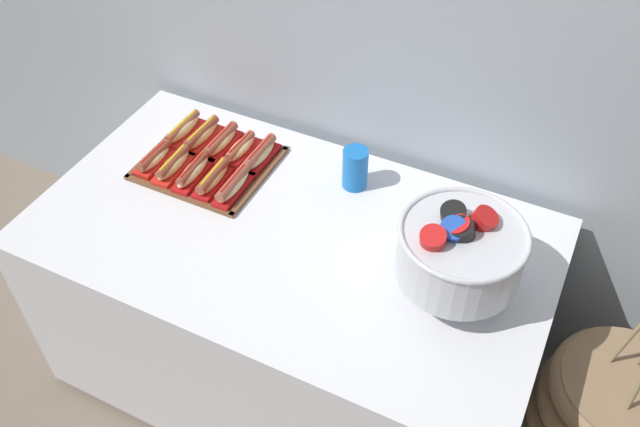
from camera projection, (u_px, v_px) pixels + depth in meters
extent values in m
plane|color=#7A6B5B|center=(296.00, 372.00, 2.54)|extent=(10.00, 10.00, 0.00)
cube|color=silver|center=(293.00, 306.00, 2.26)|extent=(1.54, 0.86, 0.73)
cylinder|color=black|center=(106.00, 367.00, 2.53)|extent=(0.05, 0.05, 0.04)
cylinder|color=black|center=(196.00, 257.00, 2.92)|extent=(0.05, 0.05, 0.04)
cylinder|color=black|center=(487.00, 371.00, 2.52)|extent=(0.05, 0.05, 0.04)
torus|color=#896B4C|center=(608.00, 422.00, 2.06)|extent=(0.49, 0.49, 0.08)
torus|color=#896B4C|center=(617.00, 407.00, 2.00)|extent=(0.46, 0.46, 0.08)
torus|color=#896B4C|center=(627.00, 391.00, 1.93)|extent=(0.44, 0.44, 0.08)
cube|color=brown|center=(208.00, 164.00, 2.21)|extent=(0.41, 0.36, 0.01)
cube|color=brown|center=(178.00, 195.00, 2.10)|extent=(0.41, 0.02, 0.01)
cube|color=brown|center=(235.00, 133.00, 2.31)|extent=(0.41, 0.02, 0.01)
cube|color=brown|center=(159.00, 146.00, 2.27)|extent=(0.02, 0.36, 0.01)
cube|color=brown|center=(260.00, 180.00, 2.14)|extent=(0.02, 0.36, 0.01)
cube|color=red|center=(155.00, 162.00, 2.20)|extent=(0.06, 0.16, 0.02)
ellipsoid|color=beige|center=(154.00, 158.00, 2.18)|extent=(0.05, 0.15, 0.04)
cylinder|color=brown|center=(154.00, 155.00, 2.17)|extent=(0.03, 0.15, 0.03)
cylinder|color=red|center=(153.00, 152.00, 2.16)|extent=(0.01, 0.12, 0.01)
cube|color=red|center=(174.00, 169.00, 2.17)|extent=(0.07, 0.18, 0.02)
ellipsoid|color=tan|center=(173.00, 164.00, 2.16)|extent=(0.06, 0.17, 0.04)
cylinder|color=brown|center=(173.00, 161.00, 2.15)|extent=(0.03, 0.16, 0.03)
cylinder|color=yellow|center=(172.00, 158.00, 2.14)|extent=(0.01, 0.13, 0.01)
cube|color=#B21414|center=(194.00, 176.00, 2.15)|extent=(0.07, 0.18, 0.02)
ellipsoid|color=beige|center=(193.00, 171.00, 2.13)|extent=(0.05, 0.17, 0.04)
cylinder|color=brown|center=(192.00, 168.00, 2.13)|extent=(0.03, 0.16, 0.03)
cylinder|color=red|center=(192.00, 165.00, 2.12)|extent=(0.01, 0.13, 0.01)
cube|color=#B21414|center=(214.00, 183.00, 2.12)|extent=(0.06, 0.17, 0.02)
ellipsoid|color=tan|center=(213.00, 178.00, 2.11)|extent=(0.05, 0.16, 0.04)
cylinder|color=brown|center=(213.00, 175.00, 2.10)|extent=(0.04, 0.16, 0.03)
cylinder|color=yellow|center=(212.00, 172.00, 2.09)|extent=(0.01, 0.13, 0.01)
cube|color=#B21414|center=(234.00, 190.00, 2.10)|extent=(0.06, 0.18, 0.02)
ellipsoid|color=beige|center=(234.00, 185.00, 2.09)|extent=(0.05, 0.17, 0.04)
cylinder|color=#9E4C38|center=(233.00, 182.00, 2.08)|extent=(0.04, 0.17, 0.03)
cylinder|color=red|center=(233.00, 178.00, 2.07)|extent=(0.01, 0.14, 0.01)
cube|color=red|center=(184.00, 134.00, 2.30)|extent=(0.07, 0.18, 0.02)
ellipsoid|color=#E0BC7F|center=(183.00, 129.00, 2.28)|extent=(0.05, 0.17, 0.04)
cylinder|color=#A8563D|center=(182.00, 126.00, 2.27)|extent=(0.03, 0.17, 0.03)
cylinder|color=yellow|center=(182.00, 123.00, 2.27)|extent=(0.01, 0.14, 0.01)
cube|color=red|center=(202.00, 140.00, 2.28)|extent=(0.07, 0.18, 0.02)
ellipsoid|color=tan|center=(202.00, 135.00, 2.26)|extent=(0.05, 0.17, 0.04)
cylinder|color=brown|center=(201.00, 132.00, 2.25)|extent=(0.04, 0.17, 0.03)
cylinder|color=yellow|center=(201.00, 129.00, 2.24)|extent=(0.01, 0.14, 0.01)
cube|color=red|center=(221.00, 146.00, 2.25)|extent=(0.07, 0.18, 0.02)
ellipsoid|color=#E0BC7F|center=(221.00, 142.00, 2.24)|extent=(0.05, 0.17, 0.04)
cylinder|color=#9E4C38|center=(220.00, 139.00, 2.23)|extent=(0.03, 0.17, 0.03)
cylinder|color=red|center=(220.00, 135.00, 2.22)|extent=(0.01, 0.14, 0.01)
cube|color=red|center=(241.00, 153.00, 2.23)|extent=(0.07, 0.17, 0.02)
ellipsoid|color=#E0BC7F|center=(240.00, 148.00, 2.22)|extent=(0.05, 0.15, 0.04)
cylinder|color=#A8563D|center=(240.00, 145.00, 2.21)|extent=(0.03, 0.14, 0.03)
cylinder|color=red|center=(240.00, 142.00, 2.20)|extent=(0.01, 0.12, 0.01)
cube|color=#B21414|center=(260.00, 159.00, 2.21)|extent=(0.06, 0.18, 0.02)
ellipsoid|color=#E0BC7F|center=(260.00, 154.00, 2.19)|extent=(0.05, 0.16, 0.04)
cylinder|color=#9E4C38|center=(260.00, 151.00, 2.18)|extent=(0.03, 0.16, 0.03)
cylinder|color=red|center=(260.00, 147.00, 2.17)|extent=(0.01, 0.14, 0.01)
cylinder|color=silver|center=(453.00, 287.00, 1.84)|extent=(0.18, 0.18, 0.02)
cone|color=silver|center=(455.00, 278.00, 1.81)|extent=(0.06, 0.06, 0.06)
cylinder|color=silver|center=(460.00, 252.00, 1.74)|extent=(0.33, 0.33, 0.15)
torus|color=silver|center=(465.00, 232.00, 1.69)|extent=(0.34, 0.34, 0.02)
cylinder|color=red|center=(463.00, 239.00, 1.70)|extent=(0.13, 0.11, 0.15)
cylinder|color=red|center=(475.00, 228.00, 1.73)|extent=(0.13, 0.09, 0.15)
cylinder|color=black|center=(453.00, 223.00, 1.74)|extent=(0.10, 0.12, 0.14)
cylinder|color=#1E47B2|center=(454.00, 235.00, 1.71)|extent=(0.09, 0.13, 0.15)
cylinder|color=red|center=(433.00, 247.00, 1.68)|extent=(0.09, 0.12, 0.14)
cylinder|color=black|center=(463.00, 240.00, 1.70)|extent=(0.10, 0.11, 0.14)
cylinder|color=blue|center=(355.00, 173.00, 2.11)|extent=(0.08, 0.08, 0.10)
cylinder|color=blue|center=(355.00, 168.00, 2.10)|extent=(0.08, 0.08, 0.10)
cylinder|color=blue|center=(355.00, 164.00, 2.08)|extent=(0.08, 0.08, 0.10)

